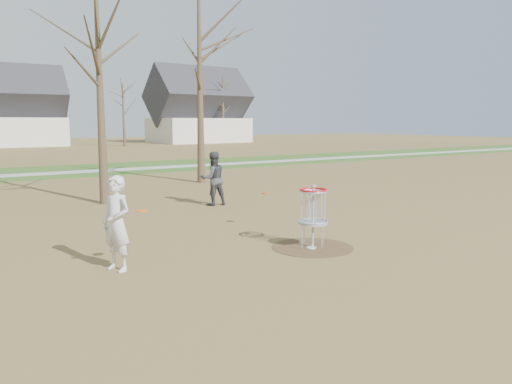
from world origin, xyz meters
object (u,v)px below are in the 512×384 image
Objects in this scene: player_throwing at (213,179)px; disc_golf_basket at (313,207)px; player_standing at (117,223)px; disc_grounded at (311,248)px.

disc_golf_basket is at bearing 87.48° from player_throwing.
player_standing is 7.43m from player_throwing.
disc_grounded is at bearing 56.39° from player_standing.
disc_grounded is (4.04, -0.76, -0.87)m from player_standing.
player_throwing is 1.32× the size of disc_golf_basket.
player_standing is at bearing 169.32° from disc_grounded.
player_throwing is (5.04, 5.47, -0.00)m from player_standing.
disc_golf_basket is (-0.91, -6.18, 0.02)m from player_throwing.
player_throwing reaches higher than disc_golf_basket.
player_standing is 4.18m from disc_golf_basket.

